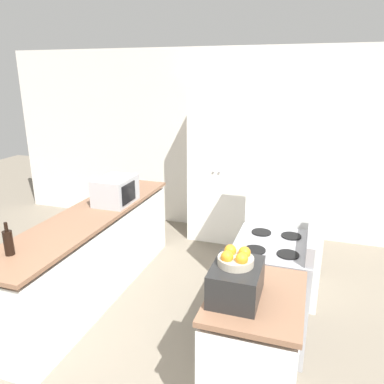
% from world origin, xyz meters
% --- Properties ---
extents(wall_back, '(7.00, 0.06, 2.60)m').
position_xyz_m(wall_back, '(0.00, 3.60, 1.30)').
color(wall_back, silver).
rests_on(wall_back, ground_plane).
extents(counter_left, '(0.60, 2.63, 0.89)m').
position_xyz_m(counter_left, '(-0.91, 1.41, 0.43)').
color(counter_left, silver).
rests_on(counter_left, ground_plane).
extents(counter_right, '(0.60, 0.79, 0.89)m').
position_xyz_m(counter_right, '(0.91, 0.50, 0.43)').
color(counter_right, silver).
rests_on(counter_right, ground_plane).
extents(pantry_cabinet, '(0.82, 0.58, 2.05)m').
position_xyz_m(pantry_cabinet, '(0.00, 3.27, 1.02)').
color(pantry_cabinet, white).
rests_on(pantry_cabinet, ground_plane).
extents(stove, '(0.66, 0.76, 1.05)m').
position_xyz_m(stove, '(0.93, 1.29, 0.46)').
color(stove, '#9E9EA3').
rests_on(stove, ground_plane).
extents(refrigerator, '(0.76, 0.74, 1.73)m').
position_xyz_m(refrigerator, '(0.98, 2.09, 0.86)').
color(refrigerator, white).
rests_on(refrigerator, ground_plane).
extents(microwave, '(0.36, 0.46, 0.29)m').
position_xyz_m(microwave, '(-0.81, 1.80, 1.04)').
color(microwave, '#B2B2B7').
rests_on(microwave, counter_left).
extents(wine_bottle, '(0.07, 0.07, 0.27)m').
position_xyz_m(wine_bottle, '(-0.99, 0.45, 1.00)').
color(wine_bottle, black).
rests_on(wine_bottle, counter_left).
extents(toaster_oven, '(0.31, 0.39, 0.22)m').
position_xyz_m(toaster_oven, '(0.79, 0.42, 1.00)').
color(toaster_oven, black).
rests_on(toaster_oven, counter_right).
extents(fruit_bowl, '(0.22, 0.22, 0.11)m').
position_xyz_m(fruit_bowl, '(0.78, 0.44, 1.15)').
color(fruit_bowl, '#B2A893').
rests_on(fruit_bowl, toaster_oven).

